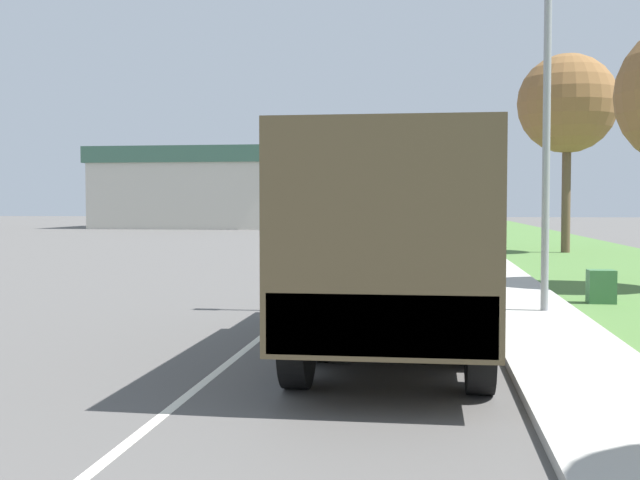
{
  "coord_description": "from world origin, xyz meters",
  "views": [
    {
      "loc": [
        2.61,
        -0.81,
        2.1
      ],
      "look_at": [
        0.86,
        12.04,
        1.52
      ],
      "focal_mm": 45.0,
      "sensor_mm": 36.0,
      "label": 1
    }
  ],
  "objects_px": {
    "car_nearest_ahead": "(396,249)",
    "military_truck": "(396,234)",
    "car_second_ahead": "(412,231)",
    "lamp_post": "(537,48)",
    "car_third_ahead": "(411,225)"
  },
  "relations": [
    {
      "from": "car_second_ahead",
      "to": "lamp_post",
      "type": "relative_size",
      "value": 0.53
    },
    {
      "from": "car_second_ahead",
      "to": "lamp_post",
      "type": "distance_m",
      "value": 27.06
    },
    {
      "from": "car_second_ahead",
      "to": "car_third_ahead",
      "type": "height_order",
      "value": "car_third_ahead"
    },
    {
      "from": "military_truck",
      "to": "car_nearest_ahead",
      "type": "bearing_deg",
      "value": 92.27
    },
    {
      "from": "car_nearest_ahead",
      "to": "car_second_ahead",
      "type": "bearing_deg",
      "value": 89.45
    },
    {
      "from": "military_truck",
      "to": "lamp_post",
      "type": "xyz_separation_m",
      "value": [
        2.41,
        3.99,
        3.29
      ]
    },
    {
      "from": "car_nearest_ahead",
      "to": "military_truck",
      "type": "bearing_deg",
      "value": -87.73
    },
    {
      "from": "car_second_ahead",
      "to": "car_third_ahead",
      "type": "distance_m",
      "value": 11.64
    },
    {
      "from": "car_third_ahead",
      "to": "lamp_post",
      "type": "bearing_deg",
      "value": -85.29
    },
    {
      "from": "car_third_ahead",
      "to": "military_truck",
      "type": "bearing_deg",
      "value": -89.0
    },
    {
      "from": "military_truck",
      "to": "car_nearest_ahead",
      "type": "distance_m",
      "value": 14.45
    },
    {
      "from": "military_truck",
      "to": "car_third_ahead",
      "type": "height_order",
      "value": "military_truck"
    },
    {
      "from": "car_second_ahead",
      "to": "lamp_post",
      "type": "bearing_deg",
      "value": -83.93
    },
    {
      "from": "car_nearest_ahead",
      "to": "lamp_post",
      "type": "distance_m",
      "value": 11.66
    },
    {
      "from": "car_nearest_ahead",
      "to": "lamp_post",
      "type": "height_order",
      "value": "lamp_post"
    }
  ]
}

